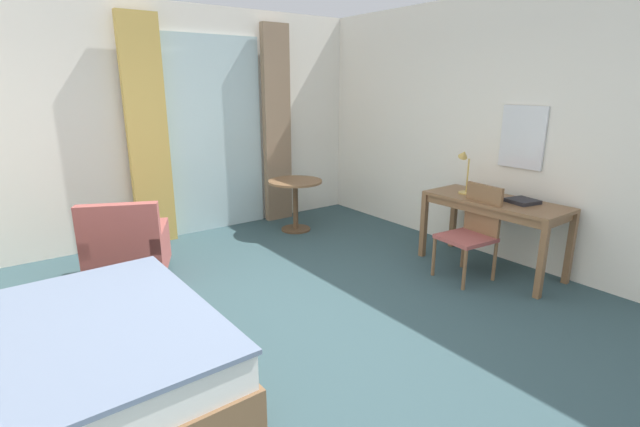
{
  "coord_description": "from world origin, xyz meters",
  "views": [
    {
      "loc": [
        -1.76,
        -2.84,
        1.93
      ],
      "look_at": [
        0.64,
        0.45,
        0.78
      ],
      "focal_mm": 25.73,
      "sensor_mm": 36.0,
      "label": 1
    }
  ],
  "objects_px": {
    "bed": "(29,382)",
    "desk_chair": "(473,228)",
    "closed_book": "(522,201)",
    "round_cafe_table": "(295,193)",
    "armchair_by_window": "(128,250)",
    "desk_lamp": "(465,168)",
    "writing_desk": "(494,208)"
  },
  "relations": [
    {
      "from": "round_cafe_table",
      "to": "armchair_by_window",
      "type": "bearing_deg",
      "value": -168.92
    },
    {
      "from": "desk_chair",
      "to": "desk_lamp",
      "type": "height_order",
      "value": "desk_lamp"
    },
    {
      "from": "desk_chair",
      "to": "round_cafe_table",
      "type": "distance_m",
      "value": 2.46
    },
    {
      "from": "desk_chair",
      "to": "closed_book",
      "type": "xyz_separation_m",
      "value": [
        0.42,
        -0.25,
        0.27
      ]
    },
    {
      "from": "writing_desk",
      "to": "armchair_by_window",
      "type": "distance_m",
      "value": 3.79
    },
    {
      "from": "desk_lamp",
      "to": "bed",
      "type": "bearing_deg",
      "value": -176.03
    },
    {
      "from": "bed",
      "to": "desk_chair",
      "type": "relative_size",
      "value": 2.14
    },
    {
      "from": "desk_chair",
      "to": "round_cafe_table",
      "type": "xyz_separation_m",
      "value": [
        -0.6,
        2.38,
        -0.0
      ]
    },
    {
      "from": "bed",
      "to": "writing_desk",
      "type": "height_order",
      "value": "bed"
    },
    {
      "from": "writing_desk",
      "to": "round_cafe_table",
      "type": "distance_m",
      "value": 2.57
    },
    {
      "from": "desk_chair",
      "to": "closed_book",
      "type": "relative_size",
      "value": 3.67
    },
    {
      "from": "desk_chair",
      "to": "closed_book",
      "type": "distance_m",
      "value": 0.57
    },
    {
      "from": "bed",
      "to": "armchair_by_window",
      "type": "height_order",
      "value": "bed"
    },
    {
      "from": "closed_book",
      "to": "desk_chair",
      "type": "bearing_deg",
      "value": 159.94
    },
    {
      "from": "bed",
      "to": "armchair_by_window",
      "type": "bearing_deg",
      "value": 60.97
    },
    {
      "from": "writing_desk",
      "to": "round_cafe_table",
      "type": "xyz_separation_m",
      "value": [
        -0.94,
        2.38,
        -0.17
      ]
    },
    {
      "from": "writing_desk",
      "to": "desk_chair",
      "type": "relative_size",
      "value": 1.52
    },
    {
      "from": "writing_desk",
      "to": "desk_chair",
      "type": "height_order",
      "value": "desk_chair"
    },
    {
      "from": "desk_lamp",
      "to": "armchair_by_window",
      "type": "height_order",
      "value": "desk_lamp"
    },
    {
      "from": "desk_chair",
      "to": "armchair_by_window",
      "type": "distance_m",
      "value": 3.48
    },
    {
      "from": "closed_book",
      "to": "bed",
      "type": "bearing_deg",
      "value": -174.42
    },
    {
      "from": "writing_desk",
      "to": "round_cafe_table",
      "type": "relative_size",
      "value": 2.02
    },
    {
      "from": "bed",
      "to": "desk_chair",
      "type": "xyz_separation_m",
      "value": [
        3.89,
        -0.14,
        0.23
      ]
    },
    {
      "from": "closed_book",
      "to": "armchair_by_window",
      "type": "xyz_separation_m",
      "value": [
        -3.32,
        2.19,
        -0.46
      ]
    },
    {
      "from": "closed_book",
      "to": "armchair_by_window",
      "type": "bearing_deg",
      "value": 157.35
    },
    {
      "from": "bed",
      "to": "desk_lamp",
      "type": "height_order",
      "value": "desk_lamp"
    },
    {
      "from": "bed",
      "to": "desk_lamp",
      "type": "bearing_deg",
      "value": 3.97
    },
    {
      "from": "writing_desk",
      "to": "closed_book",
      "type": "relative_size",
      "value": 5.59
    },
    {
      "from": "desk_chair",
      "to": "desk_lamp",
      "type": "bearing_deg",
      "value": 49.15
    },
    {
      "from": "writing_desk",
      "to": "desk_lamp",
      "type": "relative_size",
      "value": 3.03
    },
    {
      "from": "armchair_by_window",
      "to": "round_cafe_table",
      "type": "height_order",
      "value": "armchair_by_window"
    },
    {
      "from": "closed_book",
      "to": "desk_lamp",
      "type": "bearing_deg",
      "value": 105.01
    }
  ]
}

